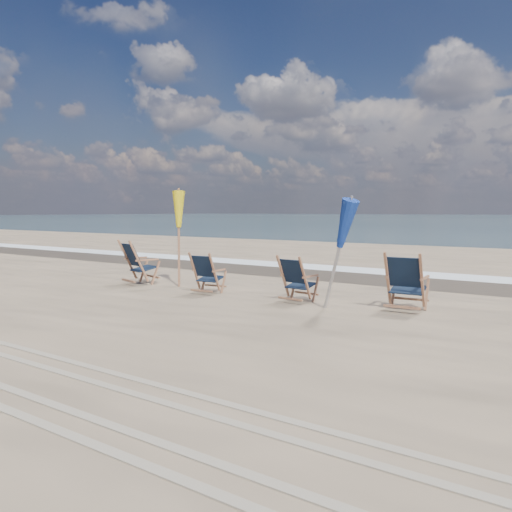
# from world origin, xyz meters

# --- Properties ---
(surf_foam) EXTENTS (200.00, 1.40, 0.01)m
(surf_foam) POSITION_xyz_m (0.00, 8.30, 0.00)
(surf_foam) COLOR silver
(surf_foam) RESTS_ON ground
(wet_sand_strip) EXTENTS (200.00, 2.60, 0.00)m
(wet_sand_strip) POSITION_xyz_m (0.00, 6.80, 0.00)
(wet_sand_strip) COLOR #42362A
(wet_sand_strip) RESTS_ON ground
(tire_tracks) EXTENTS (80.00, 1.30, 0.01)m
(tire_tracks) POSITION_xyz_m (0.00, -2.80, 0.01)
(tire_tracks) COLOR gray
(tire_tracks) RESTS_ON ground
(beach_chair_0) EXTENTS (0.88, 0.94, 1.08)m
(beach_chair_0) POSITION_xyz_m (-3.43, 2.38, 0.54)
(beach_chair_0) COLOR black
(beach_chair_0) RESTS_ON ground
(beach_chair_1) EXTENTS (0.64, 0.70, 0.90)m
(beach_chair_1) POSITION_xyz_m (-1.17, 2.37, 0.45)
(beach_chair_1) COLOR black
(beach_chair_1) RESTS_ON ground
(beach_chair_2) EXTENTS (0.66, 0.72, 0.92)m
(beach_chair_2) POSITION_xyz_m (0.90, 2.52, 0.46)
(beach_chair_2) COLOR black
(beach_chair_2) RESTS_ON ground
(beach_chair_3) EXTENTS (0.72, 0.80, 1.06)m
(beach_chair_3) POSITION_xyz_m (2.97, 2.88, 0.53)
(beach_chair_3) COLOR black
(beach_chair_3) RESTS_ON ground
(umbrella_yellow) EXTENTS (0.30, 0.30, 2.22)m
(umbrella_yellow) POSITION_xyz_m (-2.69, 2.96, 1.69)
(umbrella_yellow) COLOR #946042
(umbrella_yellow) RESTS_ON ground
(umbrella_blue) EXTENTS (0.30, 0.30, 2.04)m
(umbrella_blue) POSITION_xyz_m (1.64, 2.28, 1.52)
(umbrella_blue) COLOR #A5A5AD
(umbrella_blue) RESTS_ON ground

